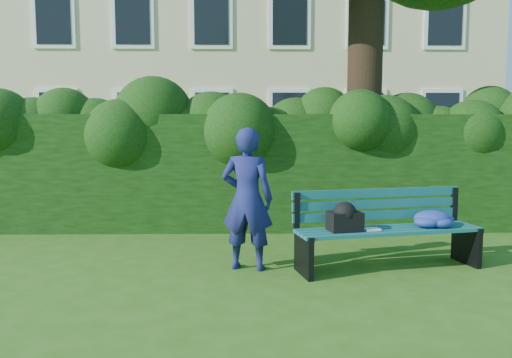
{
  "coord_description": "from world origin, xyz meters",
  "views": [
    {
      "loc": [
        -0.11,
        -5.72,
        1.61
      ],
      "look_at": [
        0.0,
        0.6,
        0.95
      ],
      "focal_mm": 35.0,
      "sensor_mm": 36.0,
      "label": 1
    }
  ],
  "objects": [
    {
      "name": "ground",
      "position": [
        0.0,
        0.0,
        0.0
      ],
      "size": [
        80.0,
        80.0,
        0.0
      ],
      "primitive_type": "plane",
      "color": "#2B5A12",
      "rests_on": "ground"
    },
    {
      "name": "apartment_building",
      "position": [
        -0.0,
        13.99,
        6.0
      ],
      "size": [
        16.0,
        8.08,
        12.0
      ],
      "color": "#CCBE89",
      "rests_on": "ground"
    },
    {
      "name": "hedge",
      "position": [
        0.0,
        2.2,
        0.9
      ],
      "size": [
        10.0,
        1.0,
        1.8
      ],
      "color": "black",
      "rests_on": "ground"
    },
    {
      "name": "park_bench",
      "position": [
        1.54,
        -0.15,
        0.5
      ],
      "size": [
        2.19,
        0.99,
        0.89
      ],
      "rotation": [
        0.0,
        0.0,
        0.22
      ],
      "color": "#0F494C",
      "rests_on": "ground"
    },
    {
      "name": "man_reading",
      "position": [
        -0.11,
        -0.17,
        0.81
      ],
      "size": [
        0.66,
        0.51,
        1.61
      ],
      "primitive_type": "imported",
      "rotation": [
        0.0,
        0.0,
        2.91
      ],
      "color": "navy",
      "rests_on": "ground"
    }
  ]
}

